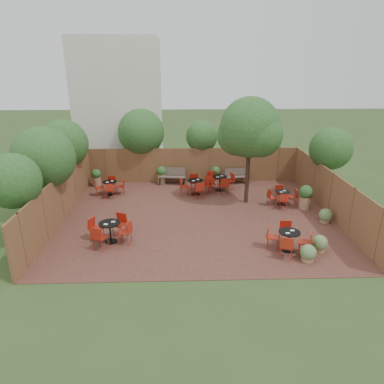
{
  "coord_description": "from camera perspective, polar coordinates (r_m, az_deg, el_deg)",
  "views": [
    {
      "loc": [
        -0.73,
        -14.38,
        6.48
      ],
      "look_at": [
        -0.23,
        0.5,
        1.0
      ],
      "focal_mm": 32.49,
      "sensor_mm": 36.0,
      "label": 1
    }
  ],
  "objects": [
    {
      "name": "fence_left",
      "position": [
        16.27,
        -20.69,
        -0.84
      ],
      "size": [
        0.08,
        10.0,
        2.0
      ],
      "primitive_type": "cube",
      "color": "brown",
      "rests_on": "ground"
    },
    {
      "name": "fence_back",
      "position": [
        20.15,
        0.24,
        4.43
      ],
      "size": [
        12.0,
        0.08,
        2.0
      ],
      "primitive_type": "cube",
      "color": "brown",
      "rests_on": "ground"
    },
    {
      "name": "park_bench_left",
      "position": [
        19.93,
        -3.26,
        2.72
      ],
      "size": [
        1.56,
        0.64,
        0.94
      ],
      "rotation": [
        0.0,
        0.0,
        -0.1
      ],
      "color": "brown",
      "rests_on": "courtyard_paving"
    },
    {
      "name": "ground",
      "position": [
        15.79,
        0.91,
        -4.03
      ],
      "size": [
        80.0,
        80.0,
        0.0
      ],
      "primitive_type": "plane",
      "color": "#354F23",
      "rests_on": "ground"
    },
    {
      "name": "bistro_tables",
      "position": [
        16.26,
        0.85,
        -1.5
      ],
      "size": [
        10.11,
        8.25,
        0.93
      ],
      "color": "black",
      "rests_on": "courtyard_paving"
    },
    {
      "name": "neighbour_building",
      "position": [
        22.83,
        -11.73,
        13.57
      ],
      "size": [
        5.0,
        4.0,
        8.0
      ],
      "primitive_type": "cube",
      "color": "beige",
      "rests_on": "ground"
    },
    {
      "name": "fence_right",
      "position": [
        16.8,
        21.83,
        -0.35
      ],
      "size": [
        0.08,
        10.0,
        2.0
      ],
      "primitive_type": "cube",
      "color": "brown",
      "rests_on": "ground"
    },
    {
      "name": "planters",
      "position": [
        18.6,
        1.74,
        1.73
      ],
      "size": [
        11.17,
        4.6,
        1.16
      ],
      "color": "#956D4A",
      "rests_on": "courtyard_paving"
    },
    {
      "name": "courtyard_paving",
      "position": [
        15.79,
        0.91,
        -3.99
      ],
      "size": [
        12.0,
        10.0,
        0.02
      ],
      "primitive_type": "cube",
      "color": "#341B15",
      "rests_on": "ground"
    },
    {
      "name": "low_shrubs",
      "position": [
        14.21,
        20.03,
        -6.82
      ],
      "size": [
        2.42,
        3.68,
        0.63
      ],
      "color": "#956D4A",
      "rests_on": "courtyard_paving"
    },
    {
      "name": "courtyard_tree",
      "position": [
        16.58,
        9.46,
        9.88
      ],
      "size": [
        2.92,
        2.84,
        5.13
      ],
      "rotation": [
        0.0,
        0.0,
        -0.1
      ],
      "color": "black",
      "rests_on": "courtyard_paving"
    },
    {
      "name": "overhang_foliage",
      "position": [
        17.76,
        -8.25,
        7.74
      ],
      "size": [
        15.45,
        10.53,
        2.66
      ],
      "color": "#22501A",
      "rests_on": "ground"
    },
    {
      "name": "park_bench_right",
      "position": [
        20.19,
        7.29,
        2.67
      ],
      "size": [
        1.41,
        0.63,
        0.85
      ],
      "rotation": [
        0.0,
        0.0,
        0.14
      ],
      "color": "brown",
      "rests_on": "courtyard_paving"
    }
  ]
}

